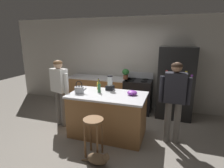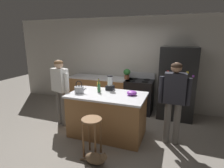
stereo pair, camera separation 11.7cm
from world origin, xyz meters
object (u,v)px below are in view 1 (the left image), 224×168
object	(u,v)px
person_by_island_left	(60,87)
tea_kettle	(79,90)
bottle_olive_oil	(99,88)
mixing_bowl	(132,93)
bar_stool	(93,128)
cat	(98,159)
potted_plant	(126,73)
kitchen_island	(108,115)
refrigerator	(175,83)
blender_appliance	(110,84)
bottle_soda	(98,85)
person_by_sink_right	(174,96)
stove_range	(138,96)

from	to	relation	value
person_by_island_left	tea_kettle	distance (m)	0.65
bottle_olive_oil	mixing_bowl	bearing A→B (deg)	3.89
bar_stool	tea_kettle	bearing A→B (deg)	132.66
cat	potted_plant	distance (m)	2.75
kitchen_island	refrigerator	xyz separation A→B (m)	(1.37, 1.50, 0.47)
bar_stool	cat	xyz separation A→B (m)	(0.17, -0.21, -0.45)
potted_plant	bottle_olive_oil	world-z (taller)	potted_plant
refrigerator	person_by_island_left	xyz separation A→B (m)	(-2.60, -1.44, 0.03)
person_by_island_left	blender_appliance	xyz separation A→B (m)	(1.17, 0.26, 0.10)
cat	bottle_soda	size ratio (longest dim) A/B	2.03
bar_stool	bottle_soda	xyz separation A→B (m)	(-0.34, 1.08, 0.48)
person_by_sink_right	potted_plant	bearing A→B (deg)	132.97
kitchen_island	stove_range	size ratio (longest dim) A/B	1.46
stove_range	bottle_olive_oil	distance (m)	1.67
person_by_island_left	bar_stool	xyz separation A→B (m)	(1.24, -0.86, -0.42)
bar_stool	tea_kettle	distance (m)	1.03
person_by_island_left	bottle_soda	distance (m)	0.93
kitchen_island	tea_kettle	bearing A→B (deg)	-168.70
stove_range	cat	world-z (taller)	stove_range
cat	stove_range	bearing A→B (deg)	85.54
blender_appliance	bottle_soda	xyz separation A→B (m)	(-0.27, -0.04, -0.05)
potted_plant	bottle_olive_oil	xyz separation A→B (m)	(-0.22, -1.49, -0.07)
potted_plant	stove_range	bearing A→B (deg)	-3.89
bar_stool	bottle_olive_oil	size ratio (longest dim) A/B	2.60
cat	mixing_bowl	distance (m)	1.46
person_by_island_left	bar_stool	bearing A→B (deg)	-34.61
person_by_sink_right	bottle_olive_oil	distance (m)	1.56
potted_plant	blender_appliance	xyz separation A→B (m)	(-0.06, -1.22, -0.03)
kitchen_island	cat	size ratio (longest dim) A/B	3.14
bottle_soda	kitchen_island	bearing A→B (deg)	-41.31
refrigerator	person_by_sink_right	distance (m)	1.39
bar_stool	potted_plant	bearing A→B (deg)	90.30
person_by_sink_right	cat	xyz separation A→B (m)	(-1.16, -1.12, -0.90)
cat	mixing_bowl	world-z (taller)	mixing_bowl
tea_kettle	refrigerator	bearing A→B (deg)	39.35
stove_range	person_by_island_left	xyz separation A→B (m)	(-1.61, -1.46, 0.50)
bottle_olive_oil	tea_kettle	xyz separation A→B (m)	(-0.39, -0.18, -0.02)
refrigerator	cat	world-z (taller)	refrigerator
person_by_island_left	blender_appliance	bearing A→B (deg)	12.74
cat	kitchen_island	bearing A→B (deg)	100.47
bottle_soda	mixing_bowl	size ratio (longest dim) A/B	1.22
stove_range	tea_kettle	xyz separation A→B (m)	(-0.99, -1.64, 0.54)
bar_stool	person_by_island_left	bearing A→B (deg)	145.39
stove_range	person_by_island_left	distance (m)	2.23
tea_kettle	bottle_soda	bearing A→B (deg)	55.48
cat	bar_stool	bearing A→B (deg)	128.48
bottle_olive_oil	mixing_bowl	distance (m)	0.73
kitchen_island	potted_plant	world-z (taller)	potted_plant
kitchen_island	bottle_soda	world-z (taller)	bottle_soda
blender_appliance	cat	bearing A→B (deg)	-79.67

